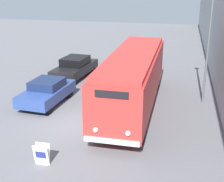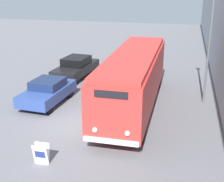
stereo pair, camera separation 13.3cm
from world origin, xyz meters
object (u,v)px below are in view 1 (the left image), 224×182
parked_car_near (47,91)px  sign_board (42,155)px  vintage_bus (133,77)px  streetlamp (211,21)px  parked_car_mid (75,67)px

parked_car_near → sign_board: bearing=-63.6°
vintage_bus → streetlamp: 5.21m
parked_car_near → parked_car_mid: parked_car_mid is taller
vintage_bus → parked_car_near: bearing=-174.0°
vintage_bus → parked_car_mid: size_ratio=2.24×
vintage_bus → parked_car_near: 5.15m
vintage_bus → sign_board: size_ratio=12.36×
parked_car_mid → vintage_bus: bearing=-37.6°
sign_board → parked_car_mid: parked_car_mid is taller
vintage_bus → sign_board: (-2.53, -6.62, -1.40)m
sign_board → streetlamp: streetlamp is taller
vintage_bus → sign_board: bearing=-110.9°
streetlamp → sign_board: bearing=-128.1°
vintage_bus → sign_board: vintage_bus is taller
vintage_bus → streetlamp: bearing=22.8°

